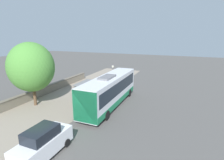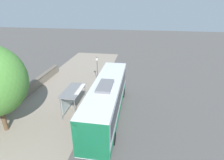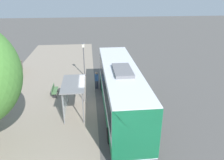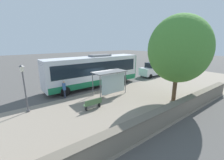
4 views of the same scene
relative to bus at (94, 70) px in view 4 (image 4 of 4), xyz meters
name	(u,v)px [view 4 (image 4 of 4)]	position (x,y,z in m)	size (l,w,h in m)	color
ground_plane	(98,91)	(-1.83, 0.67, -1.99)	(120.00, 120.00, 0.00)	#514F4C
sidewalk_plaza	(125,104)	(-6.33, 0.67, -1.98)	(9.00, 44.00, 0.02)	gray
stone_wall	(166,115)	(-10.38, 0.67, -1.38)	(0.60, 20.00, 1.19)	slate
bus	(94,70)	(0.00, 0.00, 0.00)	(2.61, 11.75, 3.85)	silver
bus_shelter	(110,76)	(-3.65, 0.28, 0.06)	(1.68, 3.47, 2.46)	slate
pedestrian	(64,88)	(-1.64, 4.37, -0.97)	(0.34, 0.23, 1.73)	#2D3347
bench	(93,104)	(-5.48, 3.43, -1.51)	(0.40, 1.55, 0.88)	#4C7247
street_lamp_near	(24,85)	(-2.84, 7.77, 0.25)	(0.28, 0.28, 3.74)	#4C4C51
shade_tree	(179,49)	(-8.48, -3.46, 2.74)	(5.24, 5.24, 7.62)	brown
parked_car_behind_bus	(152,70)	(-0.67, -10.29, -0.95)	(1.88, 4.44, 2.17)	silver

